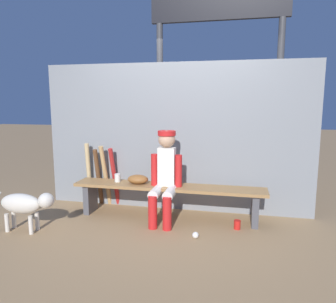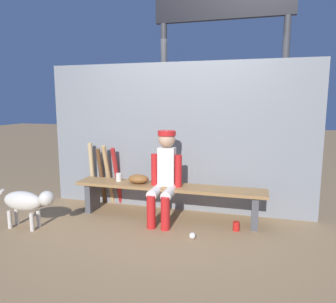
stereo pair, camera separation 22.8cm
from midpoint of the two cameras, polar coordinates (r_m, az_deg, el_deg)
ground_plane at (r=4.32m, az=1.54°, el=-11.85°), size 30.00×30.00×0.00m
chainlink_fence at (r=4.45m, az=2.85°, el=2.47°), size 3.79×0.03×2.06m
dugout_bench at (r=4.21m, az=1.56°, el=-7.37°), size 2.52×0.36×0.45m
player_seated at (r=4.04m, az=0.97°, el=-3.93°), size 0.41×0.55×1.17m
baseball_glove at (r=4.28m, az=-3.80°, el=-4.93°), size 0.28×0.20×0.12m
bat_aluminum_red at (r=4.75m, az=-7.78°, el=-4.45°), size 0.10×0.27×0.88m
bat_wood_tan at (r=4.78m, az=-9.32°, el=-4.18°), size 0.10×0.28×0.91m
bat_wood_dark at (r=4.85m, az=-10.54°, el=-4.38°), size 0.07×0.23×0.85m
bat_wood_natural at (r=4.89m, az=-12.14°, el=-3.85°), size 0.07×0.15×0.94m
baseball at (r=3.72m, az=6.20°, el=-14.81°), size 0.07×0.07×0.07m
cup_on_ground at (r=4.02m, az=13.77°, el=-12.89°), size 0.08×0.08×0.11m
cup_on_bench at (r=4.43m, az=-7.35°, el=-4.59°), size 0.08×0.08×0.11m
scoreboard at (r=5.18m, az=11.79°, el=23.05°), size 2.33×0.27×3.96m
dog at (r=4.20m, az=-22.58°, el=-8.32°), size 0.84×0.20×0.49m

